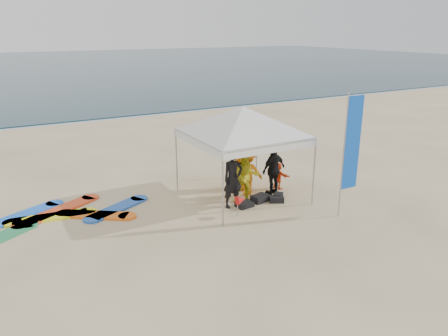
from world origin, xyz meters
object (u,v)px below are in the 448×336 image
Objects in this scene: person_black_a at (233,179)px; person_black_b at (274,170)px; person_seated at (278,176)px; canopy_tent at (243,107)px; person_yellow at (246,176)px; person_orange_a at (248,172)px; surfboard_spread at (56,217)px; person_orange_b at (243,164)px; feather_flag at (351,145)px; marker_pennant at (241,200)px.

person_black_a reaches higher than person_black_b.
person_seated is 0.20× the size of canopy_tent.
person_orange_a is (0.39, 0.53, -0.08)m from person_yellow.
person_yellow reaches higher than person_seated.
person_black_b is at bearing -12.29° from surfboard_spread.
canopy_tent is (-1.07, 0.26, 2.17)m from person_black_b.
person_black_a is 5.41m from surfboard_spread.
person_black_a is 0.60m from person_yellow.
person_orange_b reaches higher than person_yellow.
surfboard_spread is (-7.23, 1.13, -0.44)m from person_seated.
person_yellow is 1.00× the size of person_black_b.
canopy_tent is 6.57m from surfboard_spread.
person_black_a is 1.05× the size of person_orange_b.
canopy_tent reaches higher than person_orange_a.
canopy_tent is at bearing -25.28° from person_black_b.
person_yellow is at bearing -4.31° from person_black_b.
feather_flag is (1.71, -2.85, 1.40)m from person_orange_a.
feather_flag reaches higher than person_orange_b.
marker_pennant is (-1.88, -1.00, -0.37)m from person_black_b.
canopy_tent is at bearing 93.70° from person_yellow.
person_yellow is at bearing 50.58° from marker_pennant.
person_yellow reaches higher than person_orange_a.
feather_flag is 8.92m from surfboard_spread.
person_black_a is at bearing 80.12° from marker_pennant.
person_orange_b is 6.23m from surfboard_spread.
feather_flag is at bearing 173.96° from person_seated.
person_black_b reaches higher than surfboard_spread.
marker_pennant is at bearing 16.32° from person_black_b.
person_seated is at bearing 128.38° from person_orange_b.
feather_flag is 3.58m from marker_pennant.
person_orange_a is 6.14m from surfboard_spread.
surfboard_spread is at bearing -177.84° from person_yellow.
person_yellow is 0.67m from person_orange_a.
person_black_b is 0.37× the size of canopy_tent.
person_black_b reaches higher than marker_pennant.
surfboard_spread is at bearing -24.11° from person_black_b.
person_black_a is 1.18× the size of person_orange_a.
marker_pennant is (-2.80, 1.47, -1.68)m from feather_flag.
person_orange_b is 0.47× the size of feather_flag.
person_black_a is 1.19m from person_orange_a.
person_black_b is at bearing 28.14° from marker_pennant.
surfboard_spread is at bearing 12.55° from person_orange_a.
person_black_a is 1.96× the size of person_seated.
person_black_a is at bearing -147.51° from person_yellow.
person_black_a is at bearing 140.93° from feather_flag.
canopy_tent is at bearing -12.07° from surfboard_spread.
surfboard_spread is (-4.91, 2.48, -0.46)m from marker_pennant.
person_black_a is 0.50× the size of feather_flag.
feather_flag reaches higher than person_black_b.
person_yellow is at bearing 132.21° from feather_flag.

